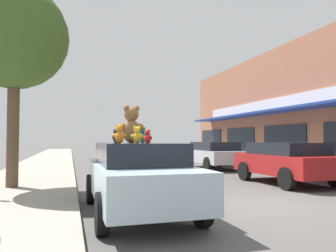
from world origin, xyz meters
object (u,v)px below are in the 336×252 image
at_px(plush_art_car, 138,175).
at_px(teddy_bear_orange, 119,134).
at_px(teddy_bear_black, 116,136).
at_px(parked_car_far_center, 286,161).
at_px(parked_car_far_right, 214,154).
at_px(street_tree, 15,38).
at_px(teddy_bear_cream, 149,137).
at_px(teddy_bear_red, 147,137).
at_px(teddy_bear_teal, 143,135).
at_px(teddy_bear_giant, 131,125).
at_px(teddy_bear_yellow, 137,135).

bearing_deg(plush_art_car, teddy_bear_orange, -124.54).
distance_m(teddy_bear_black, parked_car_far_center, 7.00).
height_order(plush_art_car, parked_car_far_right, plush_art_car).
height_order(parked_car_far_center, street_tree, street_tree).
bearing_deg(plush_art_car, parked_car_far_center, 26.86).
relative_size(plush_art_car, teddy_bear_cream, 17.62).
bearing_deg(teddy_bear_red, teddy_bear_orange, 37.92).
relative_size(teddy_bear_teal, parked_car_far_right, 0.09).
height_order(teddy_bear_teal, parked_car_far_center, teddy_bear_teal).
xyz_separation_m(teddy_bear_giant, teddy_bear_teal, (0.31, 0.27, -0.22)).
bearing_deg(teddy_bear_cream, teddy_bear_orange, 37.89).
distance_m(teddy_bear_giant, teddy_bear_orange, 0.99).
relative_size(teddy_bear_yellow, teddy_bear_orange, 0.94).
xyz_separation_m(teddy_bear_giant, teddy_bear_black, (-0.29, 0.32, -0.25)).
xyz_separation_m(teddy_bear_giant, teddy_bear_orange, (-0.39, -0.88, -0.22)).
xyz_separation_m(teddy_bear_orange, parked_car_far_center, (6.54, 3.82, -0.86)).
distance_m(teddy_bear_red, teddy_bear_orange, 0.54).
relative_size(teddy_bear_black, parked_car_far_right, 0.08).
distance_m(parked_car_far_right, street_tree, 11.19).
relative_size(plush_art_car, parked_car_far_center, 1.09).
height_order(teddy_bear_yellow, parked_car_far_center, teddy_bear_yellow).
height_order(teddy_bear_cream, parked_car_far_right, teddy_bear_cream).
bearing_deg(teddy_bear_giant, teddy_bear_orange, 55.72).
xyz_separation_m(parked_car_far_center, parked_car_far_right, (0.00, 6.14, -0.01)).
distance_m(teddy_bear_teal, parked_car_far_center, 6.48).
bearing_deg(teddy_bear_orange, plush_art_car, -105.63).
relative_size(teddy_bear_orange, street_tree, 0.06).
bearing_deg(street_tree, parked_car_far_right, 29.52).
xyz_separation_m(teddy_bear_black, parked_car_far_right, (6.44, 8.76, -0.85)).
xyz_separation_m(teddy_bear_giant, teddy_bear_red, (0.15, -0.92, -0.27)).
height_order(teddy_bear_teal, teddy_bear_red, teddy_bear_teal).
relative_size(teddy_bear_teal, teddy_bear_cream, 1.41).
xyz_separation_m(teddy_bear_cream, parked_car_far_right, (5.63, 8.55, -0.82)).
height_order(teddy_bear_black, teddy_bear_cream, teddy_bear_black).
bearing_deg(teddy_bear_yellow, parked_car_far_right, -124.59).
height_order(teddy_bear_cream, parked_car_far_center, teddy_bear_cream).
relative_size(teddy_bear_black, parked_car_far_center, 0.08).
distance_m(plush_art_car, teddy_bear_orange, 1.25).
bearing_deg(teddy_bear_giant, parked_car_far_center, -165.02).
bearing_deg(teddy_bear_black, teddy_bear_red, 153.44).
bearing_deg(teddy_bear_yellow, teddy_bear_teal, -110.70).
bearing_deg(teddy_bear_yellow, teddy_bear_giant, -93.42).
height_order(plush_art_car, teddy_bear_cream, teddy_bear_cream).
xyz_separation_m(parked_car_far_center, street_tree, (-9.12, 0.98, 3.93)).
bearing_deg(teddy_bear_black, teddy_bear_teal, -140.47).
distance_m(teddy_bear_giant, teddy_bear_black, 0.49).
relative_size(teddy_bear_cream, parked_car_far_center, 0.06).
relative_size(teddy_bear_yellow, teddy_bear_cream, 1.33).
bearing_deg(teddy_bear_yellow, plush_art_car, -105.74).
bearing_deg(street_tree, parked_car_far_center, -6.12).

